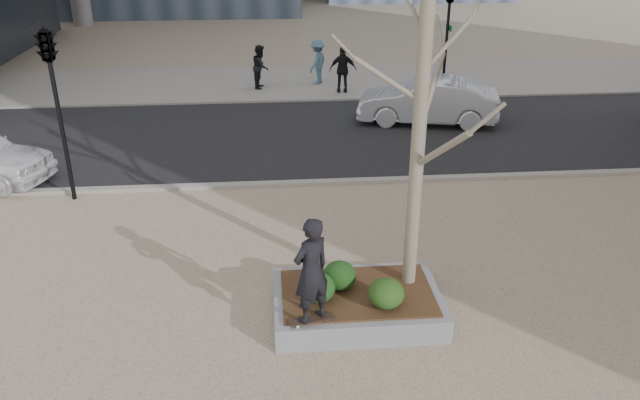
{
  "coord_description": "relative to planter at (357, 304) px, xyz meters",
  "views": [
    {
      "loc": [
        -0.47,
        -9.35,
        6.72
      ],
      "look_at": [
        0.5,
        2.0,
        1.4
      ],
      "focal_mm": 35.0,
      "sensor_mm": 36.0,
      "label": 1
    }
  ],
  "objects": [
    {
      "name": "skateboarder",
      "position": [
        -0.88,
        -0.79,
        1.23
      ],
      "size": [
        0.82,
        0.75,
        1.87
      ],
      "primitive_type": "imported",
      "rotation": [
        0.0,
        0.0,
        3.74
      ],
      "color": "black",
      "rests_on": "skateboard"
    },
    {
      "name": "pedestrian_b",
      "position": [
        0.64,
        16.6,
        0.71
      ],
      "size": [
        1.17,
        1.36,
        1.83
      ],
      "primitive_type": "imported",
      "rotation": [
        0.0,
        0.0,
        4.2
      ],
      "color": "#44667B",
      "rests_on": "far_sidewalk"
    },
    {
      "name": "car_silver",
      "position": [
        3.94,
        10.93,
        0.57
      ],
      "size": [
        4.95,
        2.65,
        1.55
      ],
      "primitive_type": "imported",
      "rotation": [
        0.0,
        0.0,
        4.49
      ],
      "color": "#AFB1B8",
      "rests_on": "street"
    },
    {
      "name": "shrub_left",
      "position": [
        -0.73,
        -0.21,
        0.53
      ],
      "size": [
        0.61,
        0.61,
        0.52
      ],
      "primitive_type": "ellipsoid",
      "color": "#183E13",
      "rests_on": "planter_mulch"
    },
    {
      "name": "pedestrian_a",
      "position": [
        -1.72,
        16.12,
        0.67
      ],
      "size": [
        0.77,
        0.93,
        1.74
      ],
      "primitive_type": "imported",
      "rotation": [
        0.0,
        0.0,
        1.43
      ],
      "color": "black",
      "rests_on": "far_sidewalk"
    },
    {
      "name": "shrub_middle",
      "position": [
        -0.3,
        0.17,
        0.52
      ],
      "size": [
        0.61,
        0.61,
        0.51
      ],
      "primitive_type": "ellipsoid",
      "color": "#123812",
      "rests_on": "planter_mulch"
    },
    {
      "name": "skateboard",
      "position": [
        -0.88,
        -0.79,
        0.26
      ],
      "size": [
        0.8,
        0.36,
        0.08
      ],
      "primitive_type": null,
      "rotation": [
        0.0,
        0.0,
        0.21
      ],
      "color": "black",
      "rests_on": "planter"
    },
    {
      "name": "shrub_right",
      "position": [
        0.43,
        -0.49,
        0.53
      ],
      "size": [
        0.62,
        0.62,
        0.52
      ],
      "primitive_type": "ellipsoid",
      "color": "#1A3D13",
      "rests_on": "planter_mulch"
    },
    {
      "name": "far_sidewalk",
      "position": [
        -1.0,
        17.0,
        -0.21
      ],
      "size": [
        60.0,
        6.0,
        0.02
      ],
      "primitive_type": "cube",
      "color": "gray",
      "rests_on": "ground"
    },
    {
      "name": "traffic_light_far",
      "position": [
        5.5,
        14.6,
        2.02
      ],
      "size": [
        0.6,
        2.48,
        4.5
      ],
      "primitive_type": null,
      "color": "black",
      "rests_on": "ground"
    },
    {
      "name": "traffic_light_near",
      "position": [
        -6.5,
        5.6,
        2.02
      ],
      "size": [
        0.6,
        2.48,
        4.5
      ],
      "primitive_type": null,
      "color": "black",
      "rests_on": "ground"
    },
    {
      "name": "street",
      "position": [
        -1.0,
        10.0,
        -0.21
      ],
      "size": [
        60.0,
        8.0,
        0.02
      ],
      "primitive_type": "cube",
      "color": "black",
      "rests_on": "ground"
    },
    {
      "name": "pedestrian_c",
      "position": [
        1.54,
        15.1,
        0.72
      ],
      "size": [
        1.11,
        0.53,
        1.84
      ],
      "primitive_type": "imported",
      "rotation": [
        0.0,
        0.0,
        3.07
      ],
      "color": "black",
      "rests_on": "far_sidewalk"
    },
    {
      "name": "sycamore_tree",
      "position": [
        1.0,
        0.3,
        3.56
      ],
      "size": [
        2.8,
        2.8,
        6.6
      ],
      "primitive_type": null,
      "color": "gray",
      "rests_on": "planter_mulch"
    },
    {
      "name": "planter",
      "position": [
        0.0,
        0.0,
        0.0
      ],
      "size": [
        3.0,
        2.0,
        0.45
      ],
      "primitive_type": "cube",
      "color": "gray",
      "rests_on": "ground"
    },
    {
      "name": "planter_mulch",
      "position": [
        0.0,
        0.0,
        0.25
      ],
      "size": [
        2.7,
        1.7,
        0.04
      ],
      "primitive_type": "cube",
      "color": "#382314",
      "rests_on": "planter"
    },
    {
      "name": "ground",
      "position": [
        -1.0,
        0.0,
        -0.23
      ],
      "size": [
        120.0,
        120.0,
        0.0
      ],
      "primitive_type": "plane",
      "color": "tan",
      "rests_on": "ground"
    }
  ]
}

